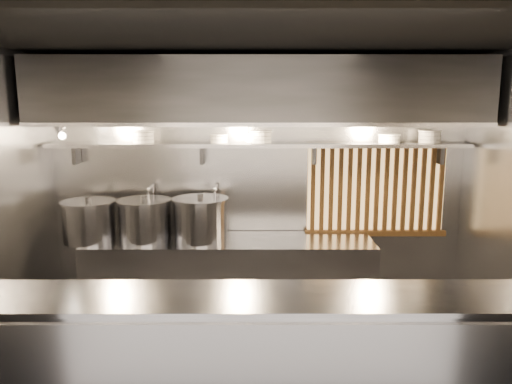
{
  "coord_description": "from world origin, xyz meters",
  "views": [
    {
      "loc": [
        -0.03,
        -3.93,
        2.34
      ],
      "look_at": [
        -0.02,
        0.55,
        1.52
      ],
      "focal_mm": 35.0,
      "sensor_mm": 36.0,
      "label": 1
    }
  ],
  "objects_px": {
    "heat_lamp": "(60,130)",
    "stock_pot_right": "(201,219)",
    "stock_pot_left": "(89,221)",
    "stock_pot_mid": "(145,220)",
    "pendant_bulb": "(249,138)"
  },
  "relations": [
    {
      "from": "heat_lamp",
      "to": "stock_pot_right",
      "type": "distance_m",
      "value": 1.63
    },
    {
      "from": "heat_lamp",
      "to": "stock_pot_left",
      "type": "distance_m",
      "value": 0.99
    },
    {
      "from": "heat_lamp",
      "to": "stock_pot_mid",
      "type": "xyz_separation_m",
      "value": [
        0.72,
        0.26,
        -0.95
      ]
    },
    {
      "from": "stock_pot_left",
      "to": "heat_lamp",
      "type": "bearing_deg",
      "value": -121.83
    },
    {
      "from": "pendant_bulb",
      "to": "stock_pot_left",
      "type": "xyz_separation_m",
      "value": [
        -1.65,
        -0.11,
        -0.85
      ]
    },
    {
      "from": "pendant_bulb",
      "to": "stock_pot_left",
      "type": "height_order",
      "value": "pendant_bulb"
    },
    {
      "from": "heat_lamp",
      "to": "stock_pot_mid",
      "type": "height_order",
      "value": "heat_lamp"
    },
    {
      "from": "stock_pot_mid",
      "to": "pendant_bulb",
      "type": "bearing_deg",
      "value": 4.62
    },
    {
      "from": "pendant_bulb",
      "to": "heat_lamp",
      "type": "bearing_deg",
      "value": -169.0
    },
    {
      "from": "stock_pot_mid",
      "to": "stock_pot_right",
      "type": "xyz_separation_m",
      "value": [
        0.58,
        -0.01,
        0.01
      ]
    },
    {
      "from": "stock_pot_mid",
      "to": "stock_pot_left",
      "type": "bearing_deg",
      "value": -177.59
    },
    {
      "from": "pendant_bulb",
      "to": "stock_pot_left",
      "type": "bearing_deg",
      "value": -176.14
    },
    {
      "from": "heat_lamp",
      "to": "stock_pot_right",
      "type": "relative_size",
      "value": 0.48
    },
    {
      "from": "pendant_bulb",
      "to": "stock_pot_mid",
      "type": "relative_size",
      "value": 0.25
    },
    {
      "from": "heat_lamp",
      "to": "stock_pot_left",
      "type": "bearing_deg",
      "value": 58.17
    }
  ]
}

